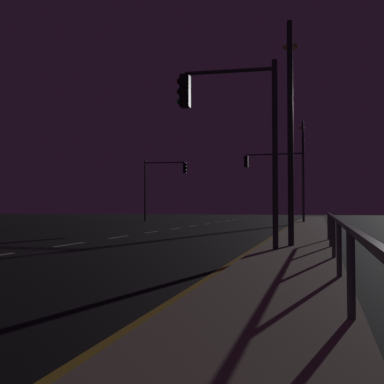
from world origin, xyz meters
The scene contains 10 objects.
ground_plane centered at (0.00, 17.50, 0.00)m, with size 112.00×112.00×0.00m, color black.
sidewalk_right centered at (7.81, 17.50, 0.07)m, with size 2.22×77.00×0.14m, color gray.
lane_markings_center centered at (0.00, 21.00, 0.01)m, with size 0.14×50.00×0.01m.
lane_edge_line centered at (6.45, 22.50, 0.01)m, with size 0.14×53.00×0.01m.
traffic_light_near_left centered at (5.22, 35.36, 4.16)m, with size 4.84×0.34×5.65m.
traffic_light_overhead_east centered at (-5.35, 37.96, 3.97)m, with size 4.05×0.63×5.63m.
traffic_light_mid_left centered at (6.05, 11.72, 3.87)m, with size 2.93×0.48×5.38m.
street_lamp_mid_block centered at (7.59, 13.44, 4.35)m, with size 0.56×1.85×6.98m.
street_lamp_across_street centered at (7.19, 36.61, 4.95)m, with size 0.56×1.95×8.10m.
barrier_fence centered at (8.77, 7.07, 0.88)m, with size 0.09×18.23×0.98m.
Camera 1 is at (8.45, -1.05, 1.33)m, focal length 42.22 mm.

